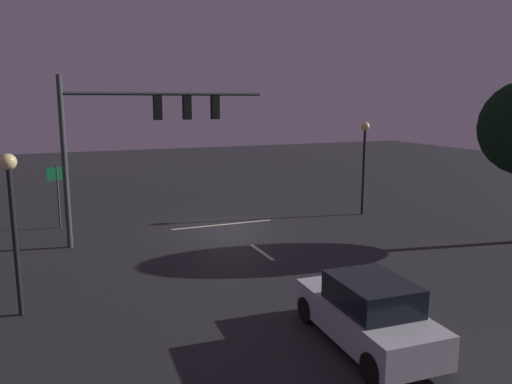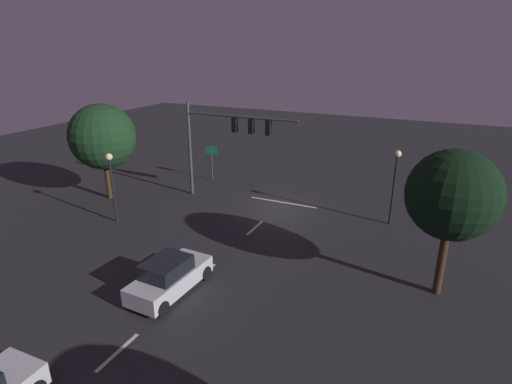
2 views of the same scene
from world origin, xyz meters
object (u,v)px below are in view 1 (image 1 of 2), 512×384
(car_approaching, at_px, (368,313))
(street_lamp_right_kerb, at_px, (12,202))
(street_lamp_left_kerb, at_px, (364,150))
(route_sign, at_px, (57,184))
(traffic_signal_assembly, at_px, (141,125))

(car_approaching, distance_m, street_lamp_right_kerb, 9.69)
(street_lamp_left_kerb, relative_size, route_sign, 1.64)
(street_lamp_left_kerb, distance_m, street_lamp_right_kerb, 17.43)
(street_lamp_left_kerb, xyz_separation_m, street_lamp_right_kerb, (15.96, 7.00, -0.18))
(car_approaching, height_order, street_lamp_right_kerb, street_lamp_right_kerb)
(car_approaching, distance_m, route_sign, 16.44)
(traffic_signal_assembly, height_order, route_sign, traffic_signal_assembly)
(street_lamp_right_kerb, bearing_deg, traffic_signal_assembly, -125.38)
(car_approaching, height_order, street_lamp_left_kerb, street_lamp_left_kerb)
(street_lamp_left_kerb, relative_size, street_lamp_right_kerb, 1.06)
(route_sign, bearing_deg, street_lamp_left_kerb, 168.81)
(traffic_signal_assembly, distance_m, street_lamp_left_kerb, 11.50)
(traffic_signal_assembly, relative_size, street_lamp_left_kerb, 1.76)
(car_approaching, relative_size, street_lamp_left_kerb, 0.93)
(car_approaching, bearing_deg, route_sign, -66.11)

